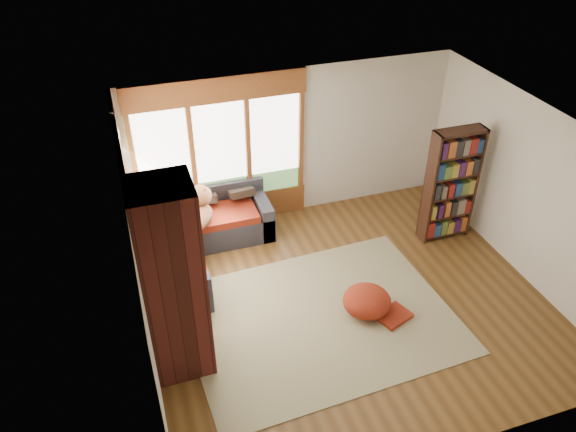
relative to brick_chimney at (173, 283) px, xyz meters
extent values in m
plane|color=#523416|center=(2.40, 0.35, -1.30)|extent=(5.50, 5.50, 0.00)
plane|color=white|center=(2.40, 0.35, 1.30)|extent=(5.50, 5.50, 0.00)
cube|color=silver|center=(2.40, 2.85, 0.00)|extent=(5.50, 0.04, 2.60)
cube|color=silver|center=(2.40, -2.15, 0.00)|extent=(5.50, 0.04, 2.60)
cube|color=silver|center=(-0.35, 0.35, 0.00)|extent=(0.04, 5.00, 2.60)
cube|color=silver|center=(5.15, 0.35, 0.00)|extent=(0.04, 5.00, 2.60)
cube|color=brown|center=(1.20, 2.82, 0.05)|extent=(2.82, 0.10, 1.90)
cube|color=white|center=(1.20, 2.82, 0.05)|extent=(2.54, 0.09, 1.62)
cube|color=brown|center=(-0.32, 1.55, 0.05)|extent=(0.10, 2.62, 1.90)
cube|color=white|center=(-0.32, 1.55, 0.05)|extent=(0.09, 2.36, 1.62)
cube|color=gray|center=(-0.29, 2.38, 0.45)|extent=(0.03, 0.72, 0.90)
cube|color=#471914|center=(0.00, 0.00, 0.00)|extent=(0.70, 0.70, 2.60)
cube|color=#262631|center=(0.75, 2.40, -1.09)|extent=(2.20, 0.90, 0.42)
cube|color=#262631|center=(0.75, 2.75, -0.69)|extent=(2.20, 0.20, 0.38)
cube|color=#262631|center=(1.75, 2.40, -1.00)|extent=(0.20, 0.90, 0.60)
cube|color=maroon|center=(0.65, 2.28, -0.82)|extent=(1.90, 0.66, 0.12)
cube|color=#262631|center=(0.10, 1.75, -1.09)|extent=(0.90, 2.20, 0.42)
cube|color=#262631|center=(-0.25, 1.75, -0.69)|extent=(0.20, 2.20, 0.38)
cube|color=#262631|center=(0.10, 0.75, -1.00)|extent=(0.90, 0.20, 0.60)
cube|color=maroon|center=(0.22, 1.40, -0.82)|extent=(0.66, 1.20, 0.12)
cube|color=maroon|center=(0.22, 2.35, -0.82)|extent=(0.66, 0.66, 0.12)
cube|color=beige|center=(1.91, 0.14, -1.29)|extent=(3.71, 2.90, 0.01)
cube|color=#361C12|center=(4.93, 1.35, -0.34)|extent=(0.04, 0.27, 1.92)
cube|color=#361C12|center=(4.15, 1.35, -0.34)|extent=(0.04, 0.27, 1.92)
cube|color=#361C12|center=(4.54, 1.47, -0.34)|extent=(0.82, 0.02, 1.92)
cube|color=#361C12|center=(4.54, 1.35, -1.24)|extent=(0.74, 0.25, 0.03)
cube|color=#361C12|center=(4.54, 1.35, -0.88)|extent=(0.74, 0.25, 0.03)
cube|color=#361C12|center=(4.54, 1.35, -0.51)|extent=(0.74, 0.25, 0.03)
cube|color=#361C12|center=(4.54, 1.35, -0.15)|extent=(0.74, 0.25, 0.03)
cube|color=#361C12|center=(4.54, 1.35, 0.22)|extent=(0.74, 0.25, 0.03)
cube|color=#361C12|center=(4.54, 1.35, 0.58)|extent=(0.74, 0.25, 0.03)
cube|color=#726659|center=(4.54, 1.33, -0.34)|extent=(0.70, 0.19, 1.76)
ellipsoid|color=maroon|center=(2.57, 0.09, -1.10)|extent=(0.80, 0.80, 0.37)
ellipsoid|color=brown|center=(0.54, 2.09, -0.55)|extent=(0.96, 1.01, 0.29)
sphere|color=brown|center=(0.74, 2.33, -0.41)|extent=(0.48, 0.48, 0.34)
cone|color=brown|center=(0.70, 2.28, -0.27)|extent=(0.18, 0.18, 0.15)
ellipsoid|color=black|center=(0.18, 1.24, -0.59)|extent=(0.60, 0.77, 0.23)
sphere|color=black|center=(0.12, 1.48, -0.48)|extent=(0.34, 0.34, 0.28)
cone|color=black|center=(0.13, 1.43, -0.37)|extent=(0.12, 0.12, 0.12)
cube|color=#2B221A|center=(1.45, 2.61, -0.55)|extent=(0.45, 0.12, 0.45)
cube|color=#2B221A|center=(0.85, 2.61, -0.55)|extent=(0.45, 0.12, 0.45)
cube|color=#2B221A|center=(-0.08, 2.15, -0.55)|extent=(0.45, 0.12, 0.45)
cube|color=#2B221A|center=(-0.08, 1.05, -0.55)|extent=(0.45, 0.12, 0.45)
cube|color=maroon|center=(0.25, 2.61, -0.55)|extent=(0.42, 0.12, 0.42)
camera|label=1|loc=(-0.28, -5.03, 4.24)|focal=35.00mm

